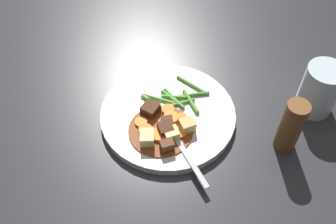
# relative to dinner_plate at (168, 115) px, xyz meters

# --- Properties ---
(ground_plane) EXTENTS (3.00, 3.00, 0.00)m
(ground_plane) POSITION_rel_dinner_plate_xyz_m (0.00, 0.00, -0.01)
(ground_plane) COLOR #2D2D33
(dinner_plate) EXTENTS (0.27, 0.27, 0.02)m
(dinner_plate) POSITION_rel_dinner_plate_xyz_m (0.00, 0.00, 0.00)
(dinner_plate) COLOR white
(dinner_plate) RESTS_ON ground_plane
(stew_sauce) EXTENTS (0.13, 0.13, 0.00)m
(stew_sauce) POSITION_rel_dinner_plate_xyz_m (0.05, 0.00, 0.01)
(stew_sauce) COLOR brown
(stew_sauce) RESTS_ON dinner_plate
(carrot_slice_0) EXTENTS (0.03, 0.03, 0.01)m
(carrot_slice_0) POSITION_rel_dinner_plate_xyz_m (0.02, 0.01, 0.01)
(carrot_slice_0) COLOR orange
(carrot_slice_0) RESTS_ON dinner_plate
(carrot_slice_1) EXTENTS (0.03, 0.03, 0.01)m
(carrot_slice_1) POSITION_rel_dinner_plate_xyz_m (0.05, 0.04, 0.01)
(carrot_slice_1) COLOR orange
(carrot_slice_1) RESTS_ON dinner_plate
(carrot_slice_2) EXTENTS (0.03, 0.03, 0.01)m
(carrot_slice_2) POSITION_rel_dinner_plate_xyz_m (0.04, -0.04, 0.01)
(carrot_slice_2) COLOR orange
(carrot_slice_2) RESTS_ON dinner_plate
(carrot_slice_3) EXTENTS (0.04, 0.04, 0.01)m
(carrot_slice_3) POSITION_rel_dinner_plate_xyz_m (0.06, -0.03, 0.01)
(carrot_slice_3) COLOR orange
(carrot_slice_3) RESTS_ON dinner_plate
(carrot_slice_4) EXTENTS (0.03, 0.03, 0.01)m
(carrot_slice_4) POSITION_rel_dinner_plate_xyz_m (0.00, 0.00, 0.01)
(carrot_slice_4) COLOR orange
(carrot_slice_4) RESTS_ON dinner_plate
(carrot_slice_5) EXTENTS (0.04, 0.04, 0.01)m
(carrot_slice_5) POSITION_rel_dinner_plate_xyz_m (0.06, 0.00, 0.01)
(carrot_slice_5) COLOR orange
(carrot_slice_5) RESTS_ON dinner_plate
(carrot_slice_6) EXTENTS (0.03, 0.03, 0.01)m
(carrot_slice_6) POSITION_rel_dinner_plate_xyz_m (0.01, 0.03, 0.01)
(carrot_slice_6) COLOR orange
(carrot_slice_6) RESTS_ON dinner_plate
(potato_chunk_0) EXTENTS (0.04, 0.04, 0.02)m
(potato_chunk_0) POSITION_rel_dinner_plate_xyz_m (0.06, 0.02, 0.02)
(potato_chunk_0) COLOR #EAD68C
(potato_chunk_0) RESTS_ON dinner_plate
(potato_chunk_1) EXTENTS (0.04, 0.04, 0.02)m
(potato_chunk_1) POSITION_rel_dinner_plate_xyz_m (0.03, 0.05, 0.02)
(potato_chunk_1) COLOR #DBBC6B
(potato_chunk_1) RESTS_ON dinner_plate
(potato_chunk_2) EXTENTS (0.04, 0.04, 0.03)m
(potato_chunk_2) POSITION_rel_dinner_plate_xyz_m (0.08, -0.02, 0.02)
(potato_chunk_2) COLOR #EAD68C
(potato_chunk_2) RESTS_ON dinner_plate
(meat_chunk_0) EXTENTS (0.03, 0.03, 0.02)m
(meat_chunk_0) POSITION_rel_dinner_plate_xyz_m (0.09, 0.02, 0.02)
(meat_chunk_0) COLOR brown
(meat_chunk_0) RESTS_ON dinner_plate
(meat_chunk_1) EXTENTS (0.04, 0.04, 0.02)m
(meat_chunk_1) POSITION_rel_dinner_plate_xyz_m (0.05, 0.01, 0.02)
(meat_chunk_1) COLOR #4C2B19
(meat_chunk_1) RESTS_ON dinner_plate
(meat_chunk_2) EXTENTS (0.03, 0.03, 0.02)m
(meat_chunk_2) POSITION_rel_dinner_plate_xyz_m (0.03, 0.01, 0.02)
(meat_chunk_2) COLOR #56331E
(meat_chunk_2) RESTS_ON dinner_plate
(meat_chunk_3) EXTENTS (0.04, 0.04, 0.02)m
(meat_chunk_3) POSITION_rel_dinner_plate_xyz_m (0.01, -0.03, 0.02)
(meat_chunk_3) COLOR #4C2B19
(meat_chunk_3) RESTS_ON dinner_plate
(green_bean_0) EXTENTS (0.01, 0.07, 0.01)m
(green_bean_0) POSITION_rel_dinner_plate_xyz_m (-0.03, -0.03, 0.01)
(green_bean_0) COLOR #66AD42
(green_bean_0) RESTS_ON dinner_plate
(green_bean_1) EXTENTS (0.02, 0.05, 0.01)m
(green_bean_1) POSITION_rel_dinner_plate_xyz_m (-0.04, -0.00, 0.01)
(green_bean_1) COLOR #599E38
(green_bean_1) RESTS_ON dinner_plate
(green_bean_2) EXTENTS (0.03, 0.06, 0.01)m
(green_bean_2) POSITION_rel_dinner_plate_xyz_m (-0.01, -0.03, 0.01)
(green_bean_2) COLOR #66AD42
(green_bean_2) RESTS_ON dinner_plate
(green_bean_3) EXTENTS (0.04, 0.05, 0.01)m
(green_bean_3) POSITION_rel_dinner_plate_xyz_m (-0.04, -0.00, 0.01)
(green_bean_3) COLOR #4C8E33
(green_bean_3) RESTS_ON dinner_plate
(green_bean_4) EXTENTS (0.04, 0.06, 0.01)m
(green_bean_4) POSITION_rel_dinner_plate_xyz_m (-0.03, 0.02, 0.01)
(green_bean_4) COLOR #599E38
(green_bean_4) RESTS_ON dinner_plate
(green_bean_5) EXTENTS (0.04, 0.07, 0.01)m
(green_bean_5) POSITION_rel_dinner_plate_xyz_m (-0.05, 0.03, 0.01)
(green_bean_5) COLOR #4C8E33
(green_bean_5) RESTS_ON dinner_plate
(green_bean_6) EXTENTS (0.04, 0.06, 0.01)m
(green_bean_6) POSITION_rel_dinner_plate_xyz_m (-0.03, 0.00, 0.01)
(green_bean_6) COLOR #599E38
(green_bean_6) RESTS_ON dinner_plate
(green_bean_7) EXTENTS (0.04, 0.08, 0.01)m
(green_bean_7) POSITION_rel_dinner_plate_xyz_m (-0.08, 0.03, 0.01)
(green_bean_7) COLOR #66AD42
(green_bean_7) RESTS_ON dinner_plate
(green_bean_8) EXTENTS (0.06, 0.05, 0.01)m
(green_bean_8) POSITION_rel_dinner_plate_xyz_m (-0.04, 0.04, 0.01)
(green_bean_8) COLOR #599E38
(green_bean_8) RESTS_ON dinner_plate
(fork) EXTENTS (0.14, 0.13, 0.00)m
(fork) POSITION_rel_dinner_plate_xyz_m (0.08, 0.05, 0.01)
(fork) COLOR silver
(fork) RESTS_ON dinner_plate
(water_glass) EXTENTS (0.08, 0.08, 0.11)m
(water_glass) POSITION_rel_dinner_plate_xyz_m (-0.11, 0.28, 0.05)
(water_glass) COLOR silver
(water_glass) RESTS_ON ground_plane
(pepper_mill) EXTENTS (0.04, 0.04, 0.12)m
(pepper_mill) POSITION_rel_dinner_plate_xyz_m (-0.00, 0.24, 0.05)
(pepper_mill) COLOR brown
(pepper_mill) RESTS_ON ground_plane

